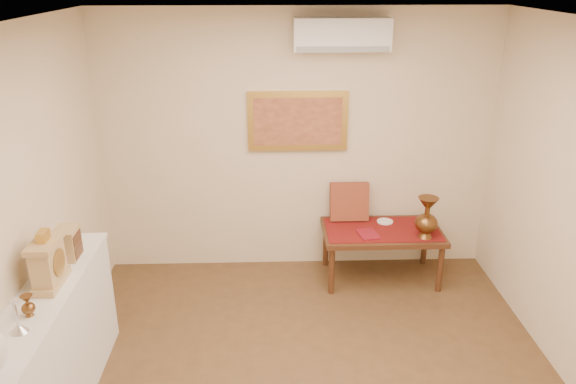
{
  "coord_description": "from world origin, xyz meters",
  "views": [
    {
      "loc": [
        -0.29,
        -3.23,
        3.01
      ],
      "look_at": [
        -0.14,
        1.15,
        1.27
      ],
      "focal_mm": 35.0,
      "sensor_mm": 36.0,
      "label": 1
    }
  ],
  "objects_px": {
    "brass_urn_tall": "(427,213)",
    "wooden_chest": "(68,243)",
    "display_ledge": "(50,360)",
    "mantel_clock": "(48,262)",
    "low_table": "(382,235)"
  },
  "relations": [
    {
      "from": "brass_urn_tall",
      "to": "wooden_chest",
      "type": "xyz_separation_m",
      "value": [
        -3.04,
        -1.11,
        0.29
      ]
    },
    {
      "from": "brass_urn_tall",
      "to": "display_ledge",
      "type": "height_order",
      "value": "brass_urn_tall"
    },
    {
      "from": "display_ledge",
      "to": "low_table",
      "type": "distance_m",
      "value": 3.27
    },
    {
      "from": "brass_urn_tall",
      "to": "low_table",
      "type": "distance_m",
      "value": 0.54
    },
    {
      "from": "brass_urn_tall",
      "to": "mantel_clock",
      "type": "height_order",
      "value": "mantel_clock"
    },
    {
      "from": "wooden_chest",
      "to": "brass_urn_tall",
      "type": "bearing_deg",
      "value": 20.01
    },
    {
      "from": "display_ledge",
      "to": "mantel_clock",
      "type": "xyz_separation_m",
      "value": [
        0.02,
        0.19,
        0.66
      ]
    },
    {
      "from": "brass_urn_tall",
      "to": "mantel_clock",
      "type": "relative_size",
      "value": 1.23
    },
    {
      "from": "display_ledge",
      "to": "wooden_chest",
      "type": "xyz_separation_m",
      "value": [
        0.02,
        0.58,
        0.61
      ]
    },
    {
      "from": "brass_urn_tall",
      "to": "display_ledge",
      "type": "xyz_separation_m",
      "value": [
        -3.06,
        -1.69,
        -0.32
      ]
    },
    {
      "from": "mantel_clock",
      "to": "wooden_chest",
      "type": "relative_size",
      "value": 1.68
    },
    {
      "from": "brass_urn_tall",
      "to": "low_table",
      "type": "bearing_deg",
      "value": 153.43
    },
    {
      "from": "wooden_chest",
      "to": "low_table",
      "type": "distance_m",
      "value": 3.02
    },
    {
      "from": "mantel_clock",
      "to": "low_table",
      "type": "bearing_deg",
      "value": 32.47
    },
    {
      "from": "display_ledge",
      "to": "mantel_clock",
      "type": "distance_m",
      "value": 0.69
    }
  ]
}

